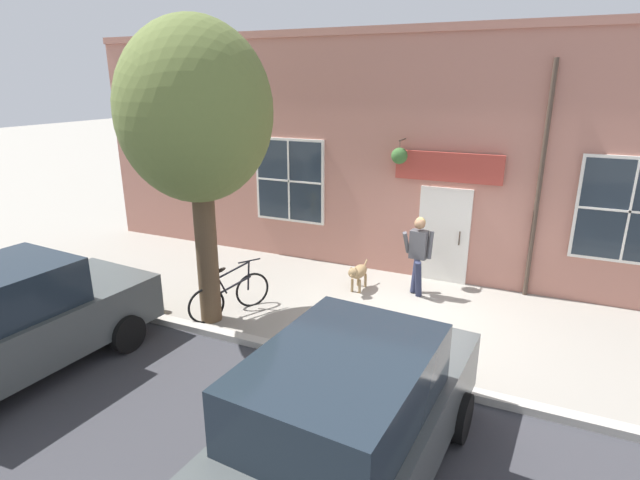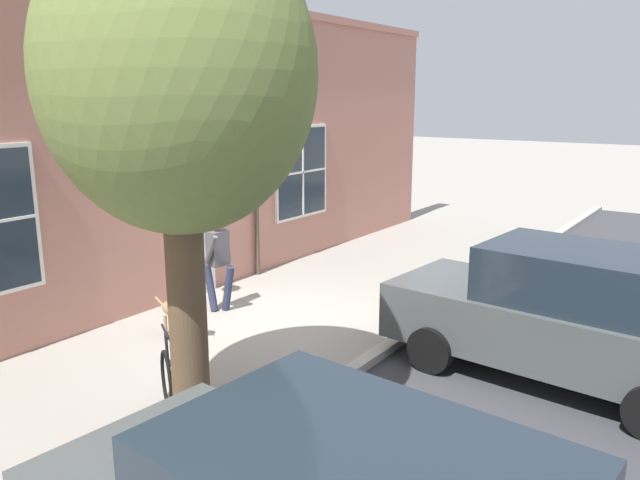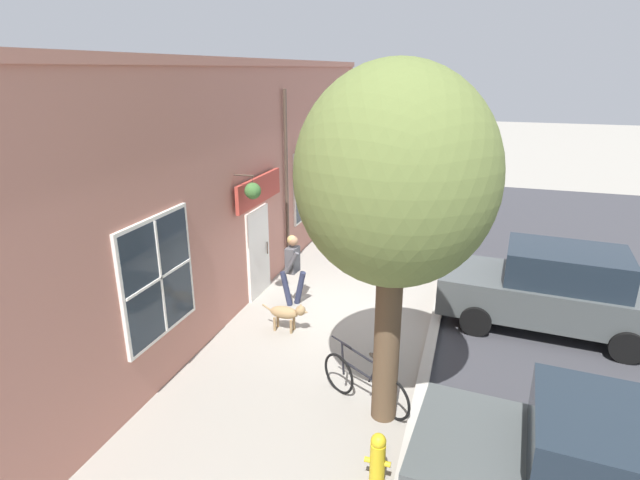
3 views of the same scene
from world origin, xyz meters
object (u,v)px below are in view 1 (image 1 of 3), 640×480
Objects in this scene: pedestrian_walking at (418,249)px; dog_on_leash at (358,272)px; parked_car_mid_block at (348,421)px; fire_hydrant at (147,291)px; street_tree_by_curb at (200,117)px; parked_car_nearest_curb at (3,325)px; leaning_bicycle at (230,295)px.

dog_on_leash is at bearing -75.35° from pedestrian_walking.
pedestrian_walking reaches higher than dog_on_leash.
parked_car_mid_block is 5.77m from fire_hydrant.
dog_on_leash is 4.50m from street_tree_by_curb.
fire_hydrant is (0.20, -1.40, -3.28)m from street_tree_by_curb.
dog_on_leash is at bearing 145.68° from parked_car_nearest_curb.
dog_on_leash is 0.19× the size of street_tree_by_curb.
pedestrian_walking is 0.38× the size of parked_car_mid_block.
dog_on_leash is 0.23× the size of parked_car_mid_block.
street_tree_by_curb is (2.67, -3.16, 2.68)m from pedestrian_walking.
leaning_bicycle is 3.65m from parked_car_nearest_curb.
pedestrian_walking is at bearing 130.24° from street_tree_by_curb.
street_tree_by_curb is 1.19× the size of parked_car_mid_block.
leaning_bicycle is at bearing 154.73° from street_tree_by_curb.
fire_hydrant is at bearing -82.04° from street_tree_by_curb.
parked_car_nearest_curb is at bearing -28.59° from leaning_bicycle.
parked_car_nearest_curb is (3.18, -1.73, 0.50)m from leaning_bicycle.
pedestrian_walking is 4.93m from street_tree_by_curb.
parked_car_nearest_curb is at bearing -34.32° from dog_on_leash.
leaning_bicycle is (2.34, -3.00, -0.62)m from pedestrian_walking.
parked_car_nearest_curb is (5.52, -4.73, -0.12)m from pedestrian_walking.
dog_on_leash is 0.23× the size of parked_car_nearest_curb.
leaning_bicycle is at bearing -52.05° from pedestrian_walking.
street_tree_by_curb is at bearing -25.27° from leaning_bicycle.
dog_on_leash is at bearing 140.03° from street_tree_by_curb.
pedestrian_walking is at bearing 104.65° from dog_on_leash.
parked_car_mid_block is at bearing 90.84° from parked_car_nearest_curb.
street_tree_by_curb is 6.84× the size of fire_hydrant.
street_tree_by_curb is at bearing 151.04° from parked_car_nearest_curb.
pedestrian_walking is 7.27m from parked_car_nearest_curb.
parked_car_mid_block reaches higher than dog_on_leash.
leaning_bicycle is 1.64m from fire_hydrant.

